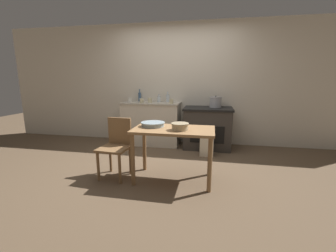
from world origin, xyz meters
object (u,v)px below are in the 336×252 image
object	(u,v)px
cup_mid_right	(130,100)
bottle_mid_left	(140,97)
flour_sack	(207,145)
cup_center_left	(142,101)
bottle_far_left	(159,99)
cup_center_right	(150,100)
stove	(207,128)
cup_center	(171,101)
mixing_bowl_large	(180,126)
bottle_left	(168,98)
chair	(116,145)
mixing_bowl_small	(153,124)
work_table	(174,137)
stock_pot	(215,102)

from	to	relation	value
cup_mid_right	bottle_mid_left	bearing A→B (deg)	57.48
flour_sack	cup_center_left	xyz separation A→B (m)	(-1.35, 0.39, 0.74)
bottle_far_left	cup_center_right	distance (m)	0.21
stove	cup_mid_right	bearing A→B (deg)	-179.90
cup_center	cup_mid_right	bearing A→B (deg)	170.97
mixing_bowl_large	cup_center_left	size ratio (longest dim) A/B	2.54
mixing_bowl_large	bottle_left	bearing A→B (deg)	105.69
mixing_bowl_large	bottle_left	world-z (taller)	bottle_left
flour_sack	bottle_left	size ratio (longest dim) A/B	1.91
chair	cup_center_left	size ratio (longest dim) A/B	9.20
bottle_left	bottle_far_left	bearing A→B (deg)	-142.87
mixing_bowl_small	cup_mid_right	bearing A→B (deg)	120.79
flour_sack	cup_center_left	bearing A→B (deg)	163.75
mixing_bowl_large	work_table	bearing A→B (deg)	143.46
stock_pot	bottle_far_left	xyz separation A→B (m)	(-1.18, 0.02, 0.04)
flour_sack	cup_mid_right	distance (m)	1.90
cup_center_left	mixing_bowl_large	bearing A→B (deg)	-57.11
stock_pot	cup_center_left	size ratio (longest dim) A/B	2.69
work_table	cup_center_left	world-z (taller)	cup_center_left
bottle_far_left	cup_mid_right	size ratio (longest dim) A/B	1.71
flour_sack	bottle_far_left	distance (m)	1.44
cup_mid_right	cup_center_left	bearing A→B (deg)	-22.16
bottle_left	cup_center_right	world-z (taller)	bottle_left
work_table	cup_center_right	world-z (taller)	cup_center_right
bottle_far_left	stock_pot	bearing A→B (deg)	-1.16
chair	bottle_left	size ratio (longest dim) A/B	3.91
mixing_bowl_small	cup_center_right	distance (m)	1.61
cup_mid_right	stock_pot	bearing A→B (deg)	2.80
chair	cup_center_right	distance (m)	1.70
bottle_left	cup_center_left	distance (m)	0.60
chair	cup_center	distance (m)	1.67
chair	work_table	bearing A→B (deg)	6.16
chair	cup_center_right	bearing A→B (deg)	93.04
mixing_bowl_large	flour_sack	bearing A→B (deg)	74.26
flour_sack	work_table	bearing A→B (deg)	-111.12
mixing_bowl_small	bottle_far_left	xyz separation A→B (m)	(-0.31, 1.66, 0.20)
stove	cup_center	world-z (taller)	cup_center
cup_center_left	work_table	bearing A→B (deg)	-58.47
work_table	bottle_left	bearing A→B (deg)	103.50
stove	mixing_bowl_large	xyz separation A→B (m)	(-0.33, -1.71, 0.37)
bottle_far_left	cup_center	distance (m)	0.41
work_table	cup_mid_right	xyz separation A→B (m)	(-1.23, 1.63, 0.33)
stove	chair	size ratio (longest dim) A/B	1.14
stock_pot	bottle_far_left	world-z (taller)	bottle_far_left
flour_sack	stock_pot	distance (m)	0.96
flour_sack	cup_center_right	world-z (taller)	cup_center_right
cup_center	bottle_left	bearing A→B (deg)	110.95
chair	flour_sack	xyz separation A→B (m)	(1.26, 1.13, -0.25)
mixing_bowl_small	bottle_far_left	distance (m)	1.70
stock_pot	stove	bearing A→B (deg)	-148.58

